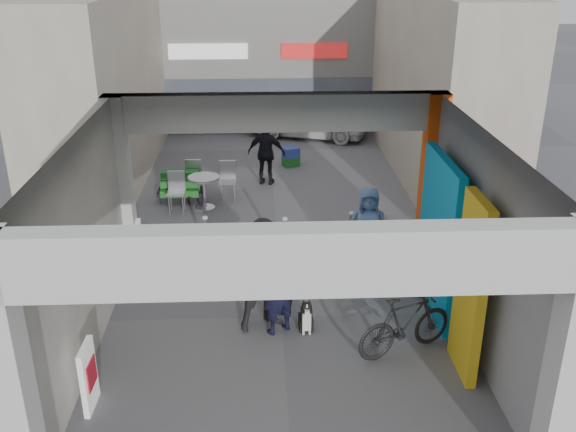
{
  "coord_description": "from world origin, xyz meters",
  "views": [
    {
      "loc": [
        -0.31,
        -9.65,
        5.99
      ],
      "look_at": [
        0.15,
        1.0,
        1.5
      ],
      "focal_mm": 40.0,
      "sensor_mm": 36.0,
      "label": 1
    }
  ],
  "objects_px": {
    "cafe_set": "(200,190)",
    "border_collie": "(306,318)",
    "man_with_dog": "(278,289)",
    "man_elderly": "(367,228)",
    "man_back_turned": "(267,275)",
    "bicycle_front": "(383,265)",
    "produce_stand": "(181,190)",
    "bicycle_rear": "(405,324)",
    "white_van": "(308,117)",
    "man_crates": "(266,153)"
  },
  "relations": [
    {
      "from": "cafe_set",
      "to": "border_collie",
      "type": "bearing_deg",
      "value": -69.22
    },
    {
      "from": "man_with_dog",
      "to": "man_elderly",
      "type": "relative_size",
      "value": 0.96
    },
    {
      "from": "man_back_turned",
      "to": "bicycle_front",
      "type": "distance_m",
      "value": 2.5
    },
    {
      "from": "bicycle_front",
      "to": "produce_stand",
      "type": "bearing_deg",
      "value": 66.96
    },
    {
      "from": "bicycle_front",
      "to": "man_back_turned",
      "type": "bearing_deg",
      "value": 142.92
    },
    {
      "from": "bicycle_rear",
      "to": "man_with_dog",
      "type": "bearing_deg",
      "value": 47.91
    },
    {
      "from": "man_with_dog",
      "to": "man_elderly",
      "type": "distance_m",
      "value": 2.95
    },
    {
      "from": "produce_stand",
      "to": "white_van",
      "type": "bearing_deg",
      "value": 42.95
    },
    {
      "from": "man_with_dog",
      "to": "man_back_turned",
      "type": "height_order",
      "value": "man_back_turned"
    },
    {
      "from": "man_with_dog",
      "to": "bicycle_front",
      "type": "relative_size",
      "value": 0.83
    },
    {
      "from": "bicycle_front",
      "to": "white_van",
      "type": "xyz_separation_m",
      "value": [
        -0.63,
        10.62,
        0.16
      ]
    },
    {
      "from": "man_back_turned",
      "to": "bicycle_front",
      "type": "xyz_separation_m",
      "value": [
        2.17,
        1.15,
        -0.47
      ]
    },
    {
      "from": "produce_stand",
      "to": "man_back_turned",
      "type": "xyz_separation_m",
      "value": [
        2.12,
        -5.93,
        0.69
      ]
    },
    {
      "from": "man_elderly",
      "to": "man_crates",
      "type": "xyz_separation_m",
      "value": [
        -1.94,
        4.98,
        0.03
      ]
    },
    {
      "from": "man_back_turned",
      "to": "bicycle_rear",
      "type": "distance_m",
      "value": 2.37
    },
    {
      "from": "man_crates",
      "to": "man_back_turned",
      "type": "bearing_deg",
      "value": 104.25
    },
    {
      "from": "man_elderly",
      "to": "white_van",
      "type": "bearing_deg",
      "value": 96.62
    },
    {
      "from": "produce_stand",
      "to": "man_with_dog",
      "type": "distance_m",
      "value": 6.55
    },
    {
      "from": "produce_stand",
      "to": "bicycle_front",
      "type": "bearing_deg",
      "value": -63.12
    },
    {
      "from": "produce_stand",
      "to": "man_with_dog",
      "type": "bearing_deg",
      "value": -84.4
    },
    {
      "from": "border_collie",
      "to": "man_elderly",
      "type": "relative_size",
      "value": 0.36
    },
    {
      "from": "cafe_set",
      "to": "man_with_dog",
      "type": "bearing_deg",
      "value": -73.28
    },
    {
      "from": "border_collie",
      "to": "man_with_dog",
      "type": "height_order",
      "value": "man_with_dog"
    },
    {
      "from": "border_collie",
      "to": "man_back_turned",
      "type": "relative_size",
      "value": 0.31
    },
    {
      "from": "bicycle_front",
      "to": "bicycle_rear",
      "type": "bearing_deg",
      "value": -155.18
    },
    {
      "from": "cafe_set",
      "to": "border_collie",
      "type": "distance_m",
      "value": 6.34
    },
    {
      "from": "border_collie",
      "to": "bicycle_front",
      "type": "bearing_deg",
      "value": 38.77
    },
    {
      "from": "border_collie",
      "to": "man_back_turned",
      "type": "height_order",
      "value": "man_back_turned"
    },
    {
      "from": "border_collie",
      "to": "bicycle_front",
      "type": "relative_size",
      "value": 0.31
    },
    {
      "from": "cafe_set",
      "to": "man_elderly",
      "type": "distance_m",
      "value": 5.14
    },
    {
      "from": "cafe_set",
      "to": "man_crates",
      "type": "relative_size",
      "value": 0.93
    },
    {
      "from": "cafe_set",
      "to": "man_elderly",
      "type": "bearing_deg",
      "value": -45.01
    },
    {
      "from": "cafe_set",
      "to": "border_collie",
      "type": "relative_size",
      "value": 2.63
    },
    {
      "from": "man_with_dog",
      "to": "bicycle_rear",
      "type": "distance_m",
      "value": 2.12
    },
    {
      "from": "white_van",
      "to": "man_with_dog",
      "type": "bearing_deg",
      "value": -168.5
    },
    {
      "from": "border_collie",
      "to": "man_with_dog",
      "type": "distance_m",
      "value": 0.74
    },
    {
      "from": "produce_stand",
      "to": "border_collie",
      "type": "distance_m",
      "value": 6.71
    },
    {
      "from": "border_collie",
      "to": "man_with_dog",
      "type": "bearing_deg",
      "value": 176.71
    },
    {
      "from": "bicycle_front",
      "to": "man_elderly",
      "type": "bearing_deg",
      "value": 34.02
    },
    {
      "from": "man_with_dog",
      "to": "bicycle_rear",
      "type": "xyz_separation_m",
      "value": [
        1.98,
        -0.68,
        -0.3
      ]
    },
    {
      "from": "cafe_set",
      "to": "bicycle_rear",
      "type": "relative_size",
      "value": 0.95
    },
    {
      "from": "produce_stand",
      "to": "white_van",
      "type": "distance_m",
      "value": 6.9
    },
    {
      "from": "man_crates",
      "to": "bicycle_rear",
      "type": "distance_m",
      "value": 8.23
    },
    {
      "from": "cafe_set",
      "to": "bicycle_rear",
      "type": "distance_m",
      "value": 7.59
    },
    {
      "from": "man_crates",
      "to": "produce_stand",
      "type": "bearing_deg",
      "value": 43.04
    },
    {
      "from": "produce_stand",
      "to": "man_crates",
      "type": "distance_m",
      "value": 2.56
    },
    {
      "from": "produce_stand",
      "to": "bicycle_rear",
      "type": "distance_m",
      "value": 8.02
    },
    {
      "from": "produce_stand",
      "to": "man_crates",
      "type": "relative_size",
      "value": 0.65
    },
    {
      "from": "man_with_dog",
      "to": "cafe_set",
      "type": "bearing_deg",
      "value": -106.76
    },
    {
      "from": "produce_stand",
      "to": "bicycle_rear",
      "type": "xyz_separation_m",
      "value": [
        4.28,
        -6.78,
        0.21
      ]
    }
  ]
}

